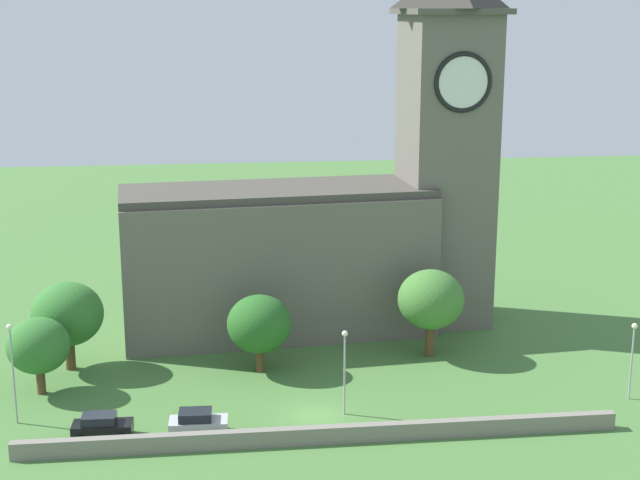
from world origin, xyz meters
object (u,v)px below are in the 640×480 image
(car_black, at_px, (102,426))
(streetlamp_west_end, at_px, (12,358))
(church, at_px, (337,219))
(streetlamp_central, at_px, (633,348))
(tree_by_tower, at_px, (68,314))
(streetlamp_west_mid, at_px, (345,358))
(car_silver, at_px, (198,423))
(tree_riverside_west, at_px, (431,300))
(tree_riverside_east, at_px, (259,324))
(tree_churchyard, at_px, (38,346))

(car_black, xyz_separation_m, streetlamp_west_end, (-6.31, 3.09, 4.09))
(church, distance_m, streetlamp_central, 28.33)
(tree_by_tower, bearing_deg, streetlamp_west_mid, -28.38)
(car_silver, xyz_separation_m, tree_riverside_west, (19.54, 13.11, 4.10))
(streetlamp_west_mid, relative_size, streetlamp_central, 1.07)
(tree_riverside_west, bearing_deg, streetlamp_west_end, -163.35)
(car_silver, distance_m, tree_by_tower, 17.60)
(car_silver, height_order, streetlamp_central, streetlamp_central)
(tree_riverside_east, bearing_deg, car_black, -136.46)
(car_black, relative_size, tree_riverside_east, 0.65)
(streetlamp_central, height_order, tree_by_tower, tree_by_tower)
(car_black, height_order, tree_churchyard, tree_churchyard)
(tree_churchyard, bearing_deg, car_black, -56.86)
(church, height_order, car_black, church)
(tree_churchyard, bearing_deg, tree_riverside_west, 7.99)
(streetlamp_central, height_order, tree_churchyard, tree_churchyard)
(tree_riverside_east, bearing_deg, streetlamp_central, -17.85)
(streetlamp_west_end, height_order, tree_by_tower, streetlamp_west_end)
(streetlamp_west_end, bearing_deg, car_silver, -14.75)
(streetlamp_west_mid, height_order, streetlamp_central, streetlamp_west_mid)
(streetlamp_west_end, bearing_deg, streetlamp_central, -1.26)
(tree_by_tower, bearing_deg, tree_churchyard, -107.49)
(tree_riverside_west, bearing_deg, streetlamp_west_mid, -129.17)
(car_black, xyz_separation_m, car_silver, (6.60, -0.31, 0.04))
(streetlamp_central, relative_size, tree_churchyard, 1.00)
(church, relative_size, tree_riverside_east, 5.38)
(streetlamp_central, xyz_separation_m, tree_by_tower, (-43.08, 11.19, 0.60))
(tree_churchyard, xyz_separation_m, tree_riverside_west, (31.61, 4.44, 1.11))
(church, bearing_deg, streetlamp_west_end, -144.54)
(streetlamp_west_end, xyz_separation_m, streetlamp_west_mid, (23.54, -1.23, -0.59))
(tree_riverside_east, xyz_separation_m, tree_by_tower, (-15.47, 2.30, 0.68))
(car_silver, height_order, tree_riverside_east, tree_riverside_east)
(streetlamp_west_mid, bearing_deg, car_silver, -168.49)
(church, bearing_deg, car_silver, -120.39)
(church, distance_m, tree_riverside_west, 12.13)
(car_black, bearing_deg, streetlamp_central, 3.05)
(streetlamp_west_mid, xyz_separation_m, streetlamp_central, (21.93, 0.23, -0.24))
(car_black, bearing_deg, tree_riverside_east, 43.54)
(streetlamp_west_end, bearing_deg, car_black, -26.11)
(streetlamp_west_mid, bearing_deg, church, 83.98)
(streetlamp_west_mid, xyz_separation_m, tree_riverside_west, (8.91, 10.94, 0.64))
(church, xyz_separation_m, streetlamp_central, (19.88, -19.23, -6.11))
(streetlamp_west_end, xyz_separation_m, streetlamp_central, (45.47, -1.00, -0.82))
(tree_riverside_east, bearing_deg, tree_riverside_west, 7.11)
(streetlamp_west_mid, bearing_deg, car_black, -173.85)
(tree_riverside_west, relative_size, tree_by_tower, 1.03)
(car_silver, relative_size, tree_churchyard, 0.68)
(car_black, bearing_deg, tree_churchyard, 123.14)
(tree_riverside_west, bearing_deg, tree_by_tower, 179.08)
(streetlamp_central, bearing_deg, tree_riverside_west, 140.55)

